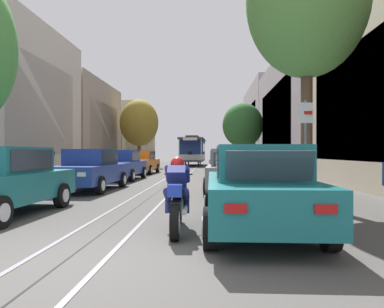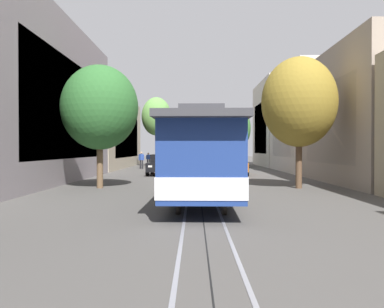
{
  "view_description": "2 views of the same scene",
  "coord_description": "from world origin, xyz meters",
  "px_view_note": "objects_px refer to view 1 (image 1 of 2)",
  "views": [
    {
      "loc": [
        1.94,
        -4.49,
        1.45
      ],
      "look_at": [
        0.28,
        27.73,
        1.32
      ],
      "focal_mm": 33.36,
      "sensor_mm": 36.0,
      "label": 1
    },
    {
      "loc": [
        0.24,
        49.73,
        1.98
      ],
      "look_at": [
        0.54,
        6.31,
        1.44
      ],
      "focal_mm": 36.27,
      "sensor_mm": 36.0,
      "label": 2
    }
  ],
  "objects_px": {
    "parked_car_teal_near_left": "(0,181)",
    "parked_car_teal_near_right": "(258,188)",
    "street_tree_kerb_left_second": "(139,123)",
    "parked_car_grey_second_right": "(232,170)",
    "parked_car_orange_fourth_left": "(142,162)",
    "parked_car_blue_mid_left": "(122,165)",
    "motorcycle_with_rider": "(177,196)",
    "parked_car_maroon_mid_right": "(227,165)",
    "street_tree_kerb_right_second": "(243,125)",
    "parked_car_blue_second_left": "(90,170)",
    "pedestrian_on_right_pavement": "(299,164)",
    "street_tree_kerb_right_near": "(307,0)",
    "street_sign_post": "(306,143)",
    "parked_car_black_fourth_right": "(223,162)",
    "cable_car_trolley": "(193,151)"
  },
  "relations": [
    {
      "from": "street_tree_kerb_left_second",
      "to": "street_tree_kerb_right_second",
      "type": "xyz_separation_m",
      "value": [
        10.09,
        -0.01,
        -0.26
      ]
    },
    {
      "from": "parked_car_blue_second_left",
      "to": "street_tree_kerb_right_second",
      "type": "height_order",
      "value": "street_tree_kerb_right_second"
    },
    {
      "from": "parked_car_orange_fourth_left",
      "to": "parked_car_teal_near_left",
      "type": "bearing_deg",
      "value": -90.27
    },
    {
      "from": "parked_car_teal_near_left",
      "to": "parked_car_black_fourth_right",
      "type": "bearing_deg",
      "value": 70.9
    },
    {
      "from": "parked_car_teal_near_left",
      "to": "parked_car_black_fourth_right",
      "type": "distance_m",
      "value": 17.43
    },
    {
      "from": "parked_car_teal_near_left",
      "to": "parked_car_orange_fourth_left",
      "type": "distance_m",
      "value": 16.47
    },
    {
      "from": "parked_car_blue_second_left",
      "to": "street_tree_kerb_right_near",
      "type": "bearing_deg",
      "value": -25.14
    },
    {
      "from": "street_tree_kerb_right_near",
      "to": "street_sign_post",
      "type": "relative_size",
      "value": 2.94
    },
    {
      "from": "street_tree_kerb_right_near",
      "to": "street_sign_post",
      "type": "xyz_separation_m",
      "value": [
        -0.44,
        -1.55,
        -4.01
      ]
    },
    {
      "from": "street_tree_kerb_left_second",
      "to": "parked_car_blue_second_left",
      "type": "bearing_deg",
      "value": -83.6
    },
    {
      "from": "parked_car_maroon_mid_right",
      "to": "street_tree_kerb_left_second",
      "type": "relative_size",
      "value": 0.66
    },
    {
      "from": "pedestrian_on_right_pavement",
      "to": "street_sign_post",
      "type": "xyz_separation_m",
      "value": [
        -1.47,
        -6.54,
        0.69
      ]
    },
    {
      "from": "street_tree_kerb_left_second",
      "to": "pedestrian_on_right_pavement",
      "type": "bearing_deg",
      "value": -61.37
    },
    {
      "from": "street_tree_kerb_right_near",
      "to": "parked_car_black_fourth_right",
      "type": "bearing_deg",
      "value": 97.12
    },
    {
      "from": "parked_car_blue_mid_left",
      "to": "motorcycle_with_rider",
      "type": "xyz_separation_m",
      "value": [
        4.1,
        -12.21,
        -0.15
      ]
    },
    {
      "from": "parked_car_blue_mid_left",
      "to": "pedestrian_on_right_pavement",
      "type": "height_order",
      "value": "pedestrian_on_right_pavement"
    },
    {
      "from": "street_tree_kerb_right_second",
      "to": "pedestrian_on_right_pavement",
      "type": "height_order",
      "value": "street_tree_kerb_right_second"
    },
    {
      "from": "parked_car_orange_fourth_left",
      "to": "street_tree_kerb_right_second",
      "type": "height_order",
      "value": "street_tree_kerb_right_second"
    },
    {
      "from": "parked_car_grey_second_right",
      "to": "street_tree_kerb_right_near",
      "type": "xyz_separation_m",
      "value": [
        1.88,
        -2.96,
        4.88
      ]
    },
    {
      "from": "parked_car_orange_fourth_left",
      "to": "pedestrian_on_right_pavement",
      "type": "xyz_separation_m",
      "value": [
        8.45,
        -9.36,
        0.18
      ]
    },
    {
      "from": "parked_car_blue_second_left",
      "to": "pedestrian_on_right_pavement",
      "type": "bearing_deg",
      "value": 10.81
    },
    {
      "from": "street_tree_kerb_right_near",
      "to": "street_tree_kerb_right_second",
      "type": "distance_m",
      "value": 24.6
    },
    {
      "from": "parked_car_black_fourth_right",
      "to": "street_tree_kerb_left_second",
      "type": "relative_size",
      "value": 0.66
    },
    {
      "from": "parked_car_maroon_mid_right",
      "to": "street_sign_post",
      "type": "distance_m",
      "value": 10.22
    },
    {
      "from": "parked_car_orange_fourth_left",
      "to": "cable_car_trolley",
      "type": "bearing_deg",
      "value": 80.06
    },
    {
      "from": "street_tree_kerb_left_second",
      "to": "street_sign_post",
      "type": "height_order",
      "value": "street_tree_kerb_left_second"
    },
    {
      "from": "parked_car_teal_near_right",
      "to": "parked_car_black_fourth_right",
      "type": "xyz_separation_m",
      "value": [
        0.0,
        17.78,
        0.0
      ]
    },
    {
      "from": "street_tree_kerb_right_second",
      "to": "parked_car_black_fourth_right",
      "type": "bearing_deg",
      "value": -102.43
    },
    {
      "from": "parked_car_black_fourth_right",
      "to": "motorcycle_with_rider",
      "type": "height_order",
      "value": "parked_car_black_fourth_right"
    },
    {
      "from": "parked_car_blue_second_left",
      "to": "street_sign_post",
      "type": "height_order",
      "value": "street_sign_post"
    },
    {
      "from": "parked_car_orange_fourth_left",
      "to": "parked_car_black_fourth_right",
      "type": "relative_size",
      "value": 1.0
    },
    {
      "from": "street_tree_kerb_right_second",
      "to": "street_sign_post",
      "type": "distance_m",
      "value": 26.22
    },
    {
      "from": "motorcycle_with_rider",
      "to": "street_tree_kerb_right_near",
      "type": "bearing_deg",
      "value": 46.85
    },
    {
      "from": "street_tree_kerb_left_second",
      "to": "cable_car_trolley",
      "type": "xyz_separation_m",
      "value": [
        5.03,
        5.81,
        -2.69
      ]
    },
    {
      "from": "parked_car_blue_mid_left",
      "to": "parked_car_maroon_mid_right",
      "type": "xyz_separation_m",
      "value": [
        5.57,
        -0.16,
        0.0
      ]
    },
    {
      "from": "parked_car_orange_fourth_left",
      "to": "motorcycle_with_rider",
      "type": "height_order",
      "value": "parked_car_orange_fourth_left"
    },
    {
      "from": "parked_car_teal_near_right",
      "to": "street_tree_kerb_left_second",
      "type": "relative_size",
      "value": 0.66
    },
    {
      "from": "parked_car_teal_near_left",
      "to": "parked_car_blue_mid_left",
      "type": "height_order",
      "value": "same"
    },
    {
      "from": "parked_car_blue_second_left",
      "to": "street_sign_post",
      "type": "xyz_separation_m",
      "value": [
        6.83,
        -4.96,
        0.87
      ]
    },
    {
      "from": "parked_car_blue_second_left",
      "to": "street_sign_post",
      "type": "relative_size",
      "value": 1.64
    },
    {
      "from": "parked_car_teal_near_right",
      "to": "street_tree_kerb_right_second",
      "type": "bearing_deg",
      "value": 85.4
    },
    {
      "from": "parked_car_orange_fourth_left",
      "to": "parked_car_maroon_mid_right",
      "type": "bearing_deg",
      "value": -45.99
    },
    {
      "from": "parked_car_teal_near_left",
      "to": "street_tree_kerb_right_near",
      "type": "relative_size",
      "value": 0.56
    },
    {
      "from": "pedestrian_on_right_pavement",
      "to": "street_tree_kerb_right_second",
      "type": "bearing_deg",
      "value": 91.71
    },
    {
      "from": "street_tree_kerb_left_second",
      "to": "street_sign_post",
      "type": "xyz_separation_m",
      "value": [
        9.21,
        -26.1,
        -2.68
      ]
    },
    {
      "from": "street_tree_kerb_left_second",
      "to": "parked_car_grey_second_right",
      "type": "bearing_deg",
      "value": -70.22
    },
    {
      "from": "parked_car_black_fourth_right",
      "to": "street_sign_post",
      "type": "relative_size",
      "value": 1.64
    },
    {
      "from": "parked_car_teal_near_left",
      "to": "parked_car_teal_near_right",
      "type": "height_order",
      "value": "same"
    },
    {
      "from": "parked_car_orange_fourth_left",
      "to": "parked_car_grey_second_right",
      "type": "relative_size",
      "value": 1.0
    },
    {
      "from": "parked_car_orange_fourth_left",
      "to": "street_tree_kerb_left_second",
      "type": "height_order",
      "value": "street_tree_kerb_left_second"
    }
  ]
}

